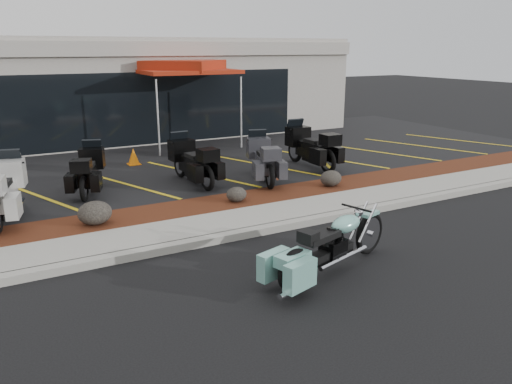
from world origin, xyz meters
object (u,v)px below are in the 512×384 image
touring_white (11,179)px  traffic_cone (134,156)px  hero_cruiser (370,227)px  popup_canopy (184,68)px

touring_white → traffic_cone: bearing=-36.3°
hero_cruiser → popup_canopy: (0.64, 11.01, 2.41)m
hero_cruiser → popup_canopy: size_ratio=0.78×
touring_white → traffic_cone: 4.68m
traffic_cone → popup_canopy: popup_canopy is taller
touring_white → traffic_cone: (3.55, 3.03, -0.43)m
touring_white → popup_canopy: bearing=-35.6°
hero_cruiser → touring_white: (-5.55, 5.59, 0.31)m
traffic_cone → touring_white: bearing=-139.5°
traffic_cone → popup_canopy: (2.64, 2.39, 2.52)m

